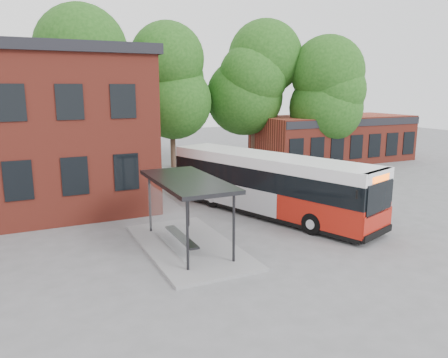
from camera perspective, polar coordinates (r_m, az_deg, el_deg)
name	(u,v)px	position (r m, az deg, el deg)	size (l,w,h in m)	color
ground	(270,226)	(20.91, 6.01, -6.13)	(100.00, 100.00, 0.00)	#5C5C5E
shop_row	(333,138)	(40.30, 14.06, 5.17)	(14.00, 6.20, 4.00)	maroon
bus_shelter	(188,213)	(17.73, -4.75, -4.51)	(3.60, 7.00, 2.90)	#252528
bike_rail	(306,171)	(33.96, 10.67, 1.04)	(5.20, 0.10, 0.38)	#252528
tree_0	(83,101)	(33.26, -17.92, 9.67)	(7.92, 7.92, 11.00)	#1A4512
tree_1	(172,103)	(35.84, -6.81, 9.79)	(7.92, 7.92, 10.40)	#1A4512
tree_2	(254,99)	(37.76, 3.96, 10.40)	(7.92, 7.92, 11.00)	#1A4512
tree_3	(331,110)	(37.28, 13.81, 8.75)	(7.04, 7.04, 9.28)	#1A4512
city_bus	(268,185)	(22.49, 5.82, -0.78)	(2.58, 12.10, 3.07)	#A91A0F
bicycle_0	(274,168)	(33.06, 6.51, 1.41)	(0.65, 1.87, 0.98)	black
bicycle_1	(287,169)	(32.84, 8.26, 1.29)	(0.46, 1.63, 0.98)	black
bicycle_2	(298,167)	(33.65, 9.67, 1.49)	(0.64, 1.85, 0.97)	black
bicycle_3	(296,167)	(33.93, 9.37, 1.53)	(0.42, 1.50, 0.90)	black
bicycle_4	(316,169)	(33.77, 11.89, 1.32)	(0.55, 1.57, 0.82)	#332C28
bicycle_5	(316,166)	(34.90, 11.86, 1.72)	(0.42, 1.50, 0.90)	#5D1213
bicycle_6	(331,166)	(35.08, 13.75, 1.68)	(0.60, 1.71, 0.90)	black
bicycle_7	(335,164)	(35.99, 14.28, 1.93)	(0.43, 1.54, 0.93)	#24242A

